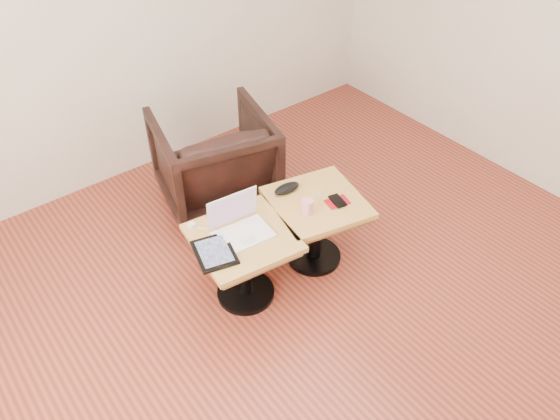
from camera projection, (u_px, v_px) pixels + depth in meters
room_shell at (352, 146)px, 2.22m from camera, size 4.52×4.52×2.71m
side_table_left at (243, 251)px, 3.15m from camera, size 0.60×0.60×0.49m
side_table_right at (316, 216)px, 3.39m from camera, size 0.65×0.65×0.49m
laptop at (240, 226)px, 3.06m from camera, size 0.33×0.27×0.22m
tablet at (214, 252)px, 2.95m from camera, size 0.27×0.30×0.02m
charging_adapter at (192, 225)px, 3.12m from camera, size 0.04×0.04×0.02m
glasses_case at (287, 188)px, 3.36m from camera, size 0.18×0.09×0.05m
striped_cup at (307, 207)px, 3.19m from camera, size 0.09×0.09×0.09m
earbuds_tangle at (318, 193)px, 3.35m from camera, size 0.06×0.04×0.01m
phone_on_sleeve at (337, 201)px, 3.29m from camera, size 0.16×0.13×0.02m
armchair at (214, 161)px, 3.86m from camera, size 0.92×0.94×0.71m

